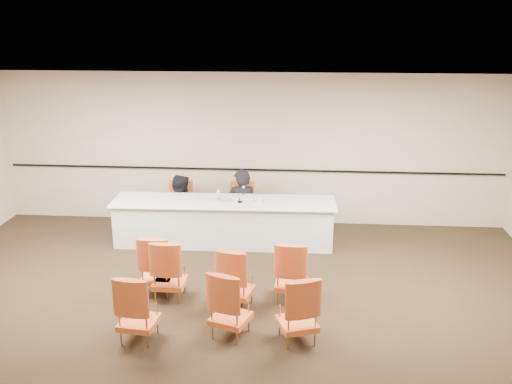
# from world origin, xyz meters

# --- Properties ---
(floor) EXTENTS (10.00, 10.00, 0.00)m
(floor) POSITION_xyz_m (0.00, 0.00, 0.00)
(floor) COLOR black
(floor) RESTS_ON ground
(ceiling) EXTENTS (10.00, 10.00, 0.00)m
(ceiling) POSITION_xyz_m (0.00, 0.00, 3.00)
(ceiling) COLOR silver
(ceiling) RESTS_ON ground
(wall_back) EXTENTS (10.00, 0.04, 3.00)m
(wall_back) POSITION_xyz_m (0.00, 4.00, 1.50)
(wall_back) COLOR #B4A78E
(wall_back) RESTS_ON ground
(wall_rail) EXTENTS (9.80, 0.04, 0.03)m
(wall_rail) POSITION_xyz_m (0.00, 3.96, 1.10)
(wall_rail) COLOR black
(wall_rail) RESTS_ON wall_back
(panel_table) EXTENTS (4.07, 1.01, 0.81)m
(panel_table) POSITION_xyz_m (-0.42, 2.81, 0.41)
(panel_table) COLOR silver
(panel_table) RESTS_ON ground
(panelist_main) EXTENTS (0.70, 0.53, 1.71)m
(panelist_main) POSITION_xyz_m (-0.15, 3.41, 0.40)
(panelist_main) COLOR black
(panelist_main) RESTS_ON ground
(panelist_main_chair) EXTENTS (0.51, 0.51, 0.95)m
(panelist_main_chair) POSITION_xyz_m (-0.15, 3.41, 0.47)
(panelist_main_chair) COLOR #C45323
(panelist_main_chair) RESTS_ON ground
(panelist_second) EXTENTS (0.86, 0.71, 1.60)m
(panelist_second) POSITION_xyz_m (-1.35, 3.38, 0.33)
(panelist_second) COLOR black
(panelist_second) RESTS_ON ground
(panelist_second_chair) EXTENTS (0.51, 0.51, 0.95)m
(panelist_second_chair) POSITION_xyz_m (-1.35, 3.38, 0.47)
(panelist_second_chair) COLOR #C45323
(panelist_second_chair) RESTS_ON ground
(papers) EXTENTS (0.35, 0.30, 0.00)m
(papers) POSITION_xyz_m (0.08, 2.83, 0.81)
(papers) COLOR silver
(papers) RESTS_ON panel_table
(microphone) EXTENTS (0.17, 0.22, 0.28)m
(microphone) POSITION_xyz_m (-0.12, 2.76, 0.95)
(microphone) COLOR black
(microphone) RESTS_ON panel_table
(water_bottle) EXTENTS (0.09, 0.09, 0.23)m
(water_bottle) POSITION_xyz_m (-0.50, 2.78, 0.93)
(water_bottle) COLOR teal
(water_bottle) RESTS_ON panel_table
(drinking_glass) EXTENTS (0.09, 0.09, 0.10)m
(drinking_glass) POSITION_xyz_m (-0.18, 2.74, 0.86)
(drinking_glass) COLOR white
(drinking_glass) RESTS_ON panel_table
(coffee_cup) EXTENTS (0.10, 0.10, 0.13)m
(coffee_cup) POSITION_xyz_m (0.23, 2.76, 0.87)
(coffee_cup) COLOR silver
(coffee_cup) RESTS_ON panel_table
(aud_chair_front_left) EXTENTS (0.51, 0.51, 0.95)m
(aud_chair_front_left) POSITION_xyz_m (-0.94, 0.64, 0.47)
(aud_chair_front_left) COLOR #C45323
(aud_chair_front_left) RESTS_ON ground
(aud_chair_front_mid) EXTENTS (0.60, 0.60, 0.95)m
(aud_chair_front_mid) POSITION_xyz_m (0.07, 0.43, 0.47)
(aud_chair_front_mid) COLOR #C45323
(aud_chair_front_mid) RESTS_ON ground
(aud_chair_front_right) EXTENTS (0.53, 0.53, 0.95)m
(aud_chair_front_right) POSITION_xyz_m (0.86, 0.72, 0.47)
(aud_chair_front_right) COLOR #C45323
(aud_chair_front_right) RESTS_ON ground
(aud_chair_back_left) EXTENTS (0.56, 0.56, 0.95)m
(aud_chair_back_left) POSITION_xyz_m (-1.09, -0.51, 0.47)
(aud_chair_back_left) COLOR #C45323
(aud_chair_back_left) RESTS_ON ground
(aud_chair_back_mid) EXTENTS (0.64, 0.64, 0.95)m
(aud_chair_back_mid) POSITION_xyz_m (0.08, -0.32, 0.47)
(aud_chair_back_mid) COLOR #C45323
(aud_chair_back_mid) RESTS_ON ground
(aud_chair_back_right) EXTENTS (0.64, 0.64, 0.95)m
(aud_chair_back_right) POSITION_xyz_m (0.95, -0.39, 0.47)
(aud_chair_back_right) COLOR #C45323
(aud_chair_back_right) RESTS_ON ground
(aud_chair_extra) EXTENTS (0.50, 0.50, 0.95)m
(aud_chair_extra) POSITION_xyz_m (-1.17, 0.80, 0.47)
(aud_chair_extra) COLOR #C45323
(aud_chair_extra) RESTS_ON ground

